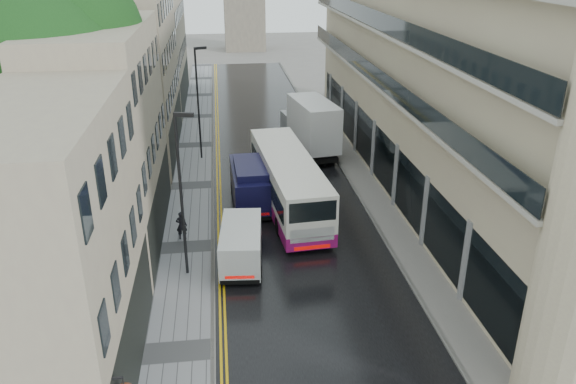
{
  "coord_description": "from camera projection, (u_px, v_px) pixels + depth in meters",
  "views": [
    {
      "loc": [
        -3.82,
        -6.77,
        14.29
      ],
      "look_at": [
        -0.75,
        18.0,
        3.45
      ],
      "focal_mm": 35.0,
      "sensor_mm": 36.0,
      "label": 1
    }
  ],
  "objects": [
    {
      "name": "road",
      "position": [
        282.0,
        182.0,
        37.32
      ],
      "size": [
        9.0,
        85.0,
        0.02
      ],
      "primitive_type": "cube",
      "color": "black",
      "rests_on": "ground"
    },
    {
      "name": "left_sidewalk",
      "position": [
        193.0,
        186.0,
        36.64
      ],
      "size": [
        2.7,
        85.0,
        0.12
      ],
      "primitive_type": "cube",
      "color": "gray",
      "rests_on": "ground"
    },
    {
      "name": "right_sidewalk",
      "position": [
        361.0,
        178.0,
        37.91
      ],
      "size": [
        1.8,
        85.0,
        0.12
      ],
      "primitive_type": "cube",
      "color": "slate",
      "rests_on": "ground"
    },
    {
      "name": "old_shop_row",
      "position": [
        131.0,
        89.0,
        36.14
      ],
      "size": [
        4.5,
        56.0,
        12.0
      ],
      "primitive_type": null,
      "color": "gray",
      "rests_on": "ground"
    },
    {
      "name": "modern_block",
      "position": [
        451.0,
        79.0,
        34.33
      ],
      "size": [
        8.0,
        40.0,
        14.0
      ],
      "primitive_type": null,
      "color": "#C6B893",
      "rests_on": "ground"
    },
    {
      "name": "tree_near",
      "position": [
        35.0,
        119.0,
        26.32
      ],
      "size": [
        10.56,
        10.56,
        13.89
      ],
      "primitive_type": null,
      "color": "black",
      "rests_on": "ground"
    },
    {
      "name": "tree_far",
      "position": [
        96.0,
        77.0,
        38.47
      ],
      "size": [
        9.24,
        9.24,
        12.46
      ],
      "primitive_type": null,
      "color": "black",
      "rests_on": "ground"
    },
    {
      "name": "cream_bus",
      "position": [
        278.0,
        208.0,
        29.88
      ],
      "size": [
        3.65,
        11.94,
        3.21
      ],
      "primitive_type": null,
      "rotation": [
        0.0,
        0.0,
        0.08
      ],
      "color": "white",
      "rests_on": "road"
    },
    {
      "name": "white_lorry",
      "position": [
        304.0,
        134.0,
        40.14
      ],
      "size": [
        3.65,
        8.22,
        4.17
      ],
      "primitive_type": null,
      "rotation": [
        0.0,
        0.0,
        0.16
      ],
      "color": "white",
      "rests_on": "road"
    },
    {
      "name": "white_van",
      "position": [
        221.0,
        262.0,
        25.88
      ],
      "size": [
        2.29,
        4.61,
        2.02
      ],
      "primitive_type": null,
      "rotation": [
        0.0,
        0.0,
        -0.09
      ],
      "color": "white",
      "rests_on": "road"
    },
    {
      "name": "navy_van",
      "position": [
        236.0,
        197.0,
        31.7
      ],
      "size": [
        2.36,
        5.57,
        2.81
      ],
      "primitive_type": null,
      "rotation": [
        0.0,
        0.0,
        0.03
      ],
      "color": "#0F0E33",
      "rests_on": "road"
    },
    {
      "name": "pedestrian",
      "position": [
        182.0,
        225.0,
        29.53
      ],
      "size": [
        0.61,
        0.43,
        1.58
      ],
      "primitive_type": "imported",
      "rotation": [
        0.0,
        0.0,
        3.05
      ],
      "color": "black",
      "rests_on": "left_sidewalk"
    },
    {
      "name": "lamp_post_near",
      "position": [
        181.0,
        198.0,
        25.18
      ],
      "size": [
        0.9,
        0.41,
        7.82
      ],
      "primitive_type": null,
      "rotation": [
        0.0,
        0.0,
        -0.25
      ],
      "color": "black",
      "rests_on": "left_sidewalk"
    },
    {
      "name": "lamp_post_far",
      "position": [
        198.0,
        105.0,
        39.86
      ],
      "size": [
        0.91,
        0.51,
        7.97
      ],
      "primitive_type": null,
      "rotation": [
        0.0,
        0.0,
        0.38
      ],
      "color": "black",
      "rests_on": "left_sidewalk"
    }
  ]
}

